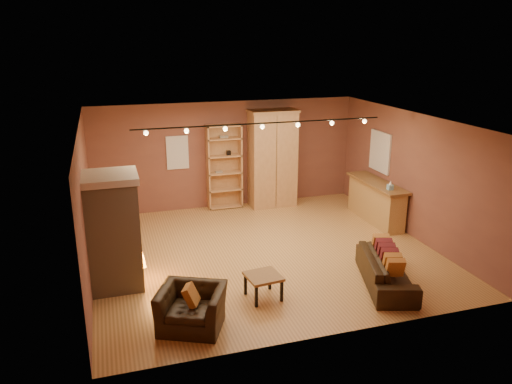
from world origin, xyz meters
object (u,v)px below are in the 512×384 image
object	(u,v)px
armoire	(272,158)
loveseat	(386,265)
bookcase	(224,166)
armchair	(191,301)
fireplace	(114,231)
bar_counter	(376,201)
coffee_table	(263,278)

from	to	relation	value
armoire	loveseat	size ratio (longest dim) A/B	1.29
bookcase	armchair	world-z (taller)	bookcase
armoire	loveseat	world-z (taller)	armoire
fireplace	bar_counter	xyz separation A→B (m)	(6.24, 1.58, -0.55)
bar_counter	coffee_table	distance (m)	4.77
armchair	coffee_table	bearing A→B (deg)	46.51
bookcase	bar_counter	xyz separation A→B (m)	(3.31, -2.15, -0.62)
loveseat	coffee_table	bearing A→B (deg)	102.86
bar_counter	loveseat	xyz separation A→B (m)	(-1.53, -3.02, -0.11)
loveseat	armchair	distance (m)	3.68
armoire	loveseat	bearing A→B (deg)	-84.14
bookcase	bar_counter	size ratio (longest dim) A/B	1.06
bar_counter	loveseat	distance (m)	3.39
armoire	coffee_table	bearing A→B (deg)	-110.68
bar_counter	armoire	bearing A→B (deg)	136.42
bar_counter	armchair	size ratio (longest dim) A/B	1.77
armoire	coffee_table	distance (m)	5.18
bar_counter	loveseat	size ratio (longest dim) A/B	1.04
armoire	armchair	world-z (taller)	armoire
armoire	loveseat	distance (m)	5.07
bookcase	loveseat	distance (m)	5.52
bookcase	coffee_table	world-z (taller)	bookcase
armoire	bar_counter	xyz separation A→B (m)	(2.04, -1.94, -0.78)
bar_counter	fireplace	bearing A→B (deg)	-165.75
bar_counter	loveseat	bearing A→B (deg)	-116.78
armoire	coffee_table	size ratio (longest dim) A/B	4.07
fireplace	bookcase	world-z (taller)	bookcase
fireplace	armchair	world-z (taller)	fireplace
loveseat	armchair	size ratio (longest dim) A/B	1.70
fireplace	loveseat	size ratio (longest dim) A/B	1.05
bar_counter	coffee_table	xyz separation A→B (m)	(-3.83, -2.83, -0.14)
fireplace	coffee_table	size ratio (longest dim) A/B	3.34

